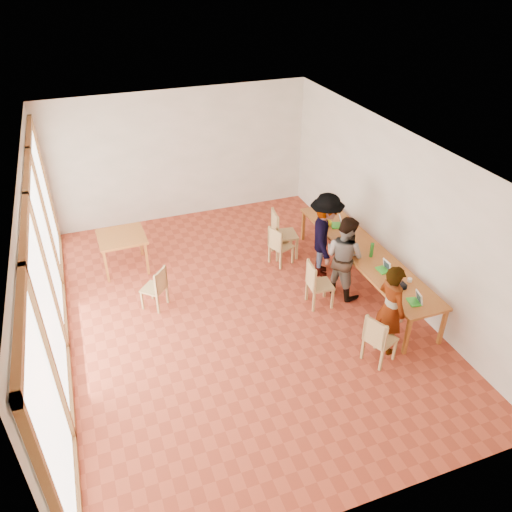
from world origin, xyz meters
The scene contains 25 objects.
ground centered at (0.00, 0.00, 0.00)m, with size 8.00×8.00×0.00m, color #AD432A.
wall_back centered at (0.00, 4.00, 1.50)m, with size 6.00×0.10×3.00m, color silver.
wall_front centered at (0.00, -4.00, 1.50)m, with size 6.00×0.10×3.00m, color silver.
wall_right centered at (3.00, 0.00, 1.50)m, with size 0.10×8.00×3.00m, color silver.
window_wall centered at (-2.96, 0.00, 1.50)m, with size 0.10×8.00×3.00m, color white.
ceiling centered at (0.00, 0.00, 3.02)m, with size 6.00×8.00×0.04m, color white.
communal_table centered at (2.50, -0.05, 0.70)m, with size 0.80×4.00×0.75m.
side_table centered at (-1.70, 2.11, 0.67)m, with size 0.90×0.90×0.75m.
chair_near centered at (1.60, -1.98, 0.54)m, with size 0.53×0.53×0.47m.
chair_mid centered at (1.36, -0.33, 0.55)m, with size 0.45×0.45×0.47m.
chair_far centered at (1.25, 1.16, 0.52)m, with size 0.50×0.50×0.45m.
chair_empty centered at (1.41, 1.46, 0.63)m, with size 0.54×0.54×0.55m.
chair_spare centered at (-1.30, 0.58, 0.50)m, with size 0.54×0.54×0.43m.
person_near centered at (1.94, -1.75, 0.79)m, with size 0.57×0.38×1.57m, color gray.
person_mid centered at (2.00, -0.15, 0.80)m, with size 0.78×0.60×1.60m, color gray.
person_far centered at (1.97, 0.55, 0.86)m, with size 1.12×0.64×1.73m, color gray.
laptop_near centered at (2.45, -1.70, 0.80)m, with size 0.24×0.26×0.19m.
laptop_mid centered at (2.49, -0.73, 0.80)m, with size 0.20×0.23×0.19m.
laptop_far centered at (2.49, 0.99, 0.81)m, with size 0.29×0.31×0.22m.
yellow_mug centered at (2.30, 1.05, 0.80)m, with size 0.14×0.14×0.11m, color gold.
green_bottle centered at (2.50, -0.26, 0.89)m, with size 0.07×0.07×0.28m, color #217023.
clear_glass centered at (2.37, 0.21, 0.80)m, with size 0.07×0.07×0.09m, color silver.
condiment_cup centered at (2.70, -1.17, 0.78)m, with size 0.08×0.08×0.06m, color white.
pink_phone centered at (2.51, -1.11, 0.76)m, with size 0.05×0.10×0.01m, color #C43951.
black_pouch centered at (2.44, -1.23, 0.80)m, with size 0.16×0.26×0.09m, color black.
Camera 1 is at (-2.15, -6.76, 5.64)m, focal length 35.00 mm.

